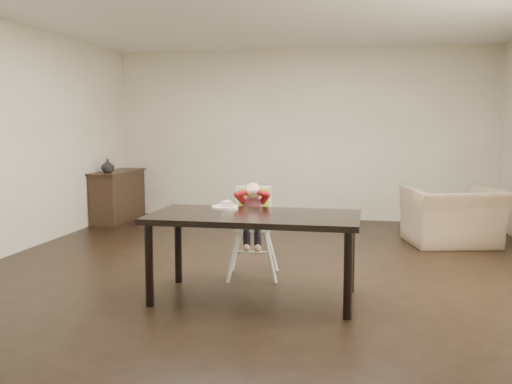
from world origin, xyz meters
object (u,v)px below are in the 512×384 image
at_px(dining_table, 254,223).
at_px(sideboard, 118,196).
at_px(high_chair, 253,210).
at_px(armchair, 453,207).

distance_m(dining_table, sideboard, 4.59).
distance_m(dining_table, high_chair, 0.76).
relative_size(high_chair, armchair, 0.85).
bearing_deg(dining_table, sideboard, 129.30).
relative_size(dining_table, high_chair, 1.90).
xyz_separation_m(high_chair, armchair, (2.17, 1.94, -0.18)).
distance_m(high_chair, armchair, 2.92).
height_order(high_chair, armchair, armchair).
bearing_deg(armchair, dining_table, 39.25).
relative_size(high_chair, sideboard, 0.75).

